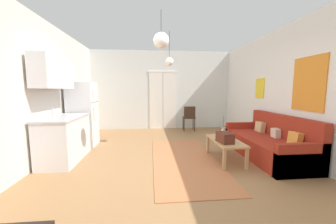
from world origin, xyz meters
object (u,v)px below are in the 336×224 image
Objects in this scene: pendant_lamp_near at (161,41)px; couch at (269,144)px; accent_chair at (189,117)px; refrigerator at (83,114)px; pendant_lamp_far at (169,62)px; bamboo_vase at (223,132)px; coffee_table at (225,143)px; handbag at (225,137)px.

couch is at bearing 5.75° from pendant_lamp_near.
couch is 2.40× the size of accent_chair.
refrigerator is 1.97× the size of pendant_lamp_far.
accent_chair is (-0.18, 2.59, -0.04)m from bamboo_vase.
coffee_table is at bearing -171.99° from couch.
accent_chair is at bearing 68.75° from pendant_lamp_near.
pendant_lamp_far is (0.26, 1.16, -0.19)m from pendant_lamp_near.
couch is at bearing -24.48° from pendant_lamp_far.
pendant_lamp_far is at bearing 67.40° from accent_chair.
pendant_lamp_far is (-0.85, -1.71, 1.59)m from accent_chair.
coffee_table is 2.89× the size of handbag.
accent_chair is 2.48m from pendant_lamp_far.
handbag is 0.54× the size of pendant_lamp_near.
bamboo_vase is at bearing 73.76° from handbag.
bamboo_vase is at bearing 177.72° from couch.
coffee_table is at bearing 3.92° from pendant_lamp_near.
bamboo_vase is 0.28× the size of refrigerator.
bamboo_vase is at bearing 97.89° from accent_chair.
pendant_lamp_far is (-0.92, 1.26, 1.56)m from handbag.
pendant_lamp_near is at bearing -102.71° from pendant_lamp_far.
couch is 2.88m from pendant_lamp_far.
accent_chair reaches higher than handbag.
pendant_lamp_near is (-1.29, -0.27, 1.74)m from bamboo_vase.
refrigerator is at bearing 153.55° from handbag.
handbag is 2.21m from pendant_lamp_far.
pendant_lamp_far reaches higher than bamboo_vase.
refrigerator reaches higher than couch.
bamboo_vase is 0.51× the size of accent_chair.
pendant_lamp_far reaches higher than accent_chair.
refrigerator is at bearing 160.05° from bamboo_vase.
bamboo_vase reaches higher than coffee_table.
handbag is (-1.11, -0.33, 0.25)m from couch.
bamboo_vase is 0.67× the size of pendant_lamp_near.
pendant_lamp_far reaches higher than coffee_table.
bamboo_vase is at bearing -19.95° from refrigerator.
couch reaches higher than bamboo_vase.
refrigerator is 2.79m from pendant_lamp_near.
handbag is 0.22× the size of refrigerator.
refrigerator is at bearing 172.85° from pendant_lamp_far.
pendant_lamp_near is at bearing -168.18° from bamboo_vase.
handbag is (-0.09, -0.19, 0.16)m from coffee_table.
pendant_lamp_near is at bearing 72.69° from accent_chair.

